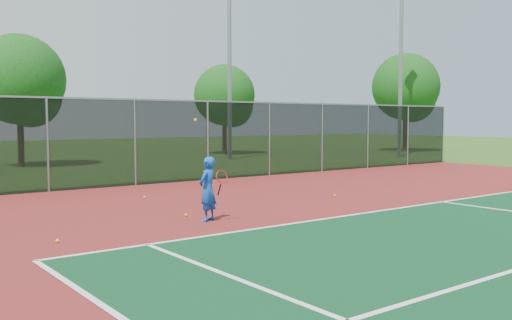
{
  "coord_description": "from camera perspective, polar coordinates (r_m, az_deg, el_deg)",
  "views": [
    {
      "loc": [
        -11.64,
        -6.4,
        2.31
      ],
      "look_at": [
        -2.99,
        5.0,
        1.3
      ],
      "focal_mm": 40.0,
      "sensor_mm": 36.0,
      "label": 1
    }
  ],
  "objects": [
    {
      "name": "court_apron",
      "position": [
        14.54,
        16.85,
        -5.24
      ],
      "size": [
        30.0,
        20.0,
        0.02
      ],
      "primitive_type": "cube",
      "color": "maroon",
      "rests_on": "ground"
    },
    {
      "name": "tree_back_left",
      "position": [
        30.29,
        -22.39,
        7.07
      ],
      "size": [
        4.42,
        4.42,
        6.49
      ],
      "color": "#382514",
      "rests_on": "ground"
    },
    {
      "name": "practice_ball_1",
      "position": [
        11.37,
        -19.23,
        -7.63
      ],
      "size": [
        0.07,
        0.07,
        0.07
      ],
      "primitive_type": "sphere",
      "color": "yellow",
      "rests_on": "court_apron"
    },
    {
      "name": "tennis_player",
      "position": [
        12.93,
        -4.85,
        -2.89
      ],
      "size": [
        0.63,
        0.69,
        2.32
      ],
      "color": "blue",
      "rests_on": "court_apron"
    },
    {
      "name": "practice_ball_4",
      "position": [
        16.99,
        -11.1,
        -3.67
      ],
      "size": [
        0.07,
        0.07,
        0.07
      ],
      "primitive_type": "sphere",
      "color": "yellow",
      "rests_on": "court_apron"
    },
    {
      "name": "floodlight_n",
      "position": [
        33.81,
        -2.67,
        12.54
      ],
      "size": [
        0.9,
        0.4,
        13.06
      ],
      "color": "gray",
      "rests_on": "ground"
    },
    {
      "name": "tree_back_right",
      "position": [
        43.34,
        14.89,
        6.8
      ],
      "size": [
        4.88,
        4.88,
        7.17
      ],
      "color": "#382514",
      "rests_on": "ground"
    },
    {
      "name": "ground",
      "position": [
        13.48,
        23.77,
        -6.17
      ],
      "size": [
        120.0,
        120.0,
        0.0
      ],
      "primitive_type": "plane",
      "color": "#2A5317",
      "rests_on": "ground"
    },
    {
      "name": "practice_ball_5",
      "position": [
        19.82,
        -4.4,
        -2.51
      ],
      "size": [
        0.07,
        0.07,
        0.07
      ],
      "primitive_type": "sphere",
      "color": "yellow",
      "rests_on": "court_apron"
    },
    {
      "name": "practice_ball_2",
      "position": [
        17.39,
        -5.06,
        -3.43
      ],
      "size": [
        0.07,
        0.07,
        0.07
      ],
      "primitive_type": "sphere",
      "color": "yellow",
      "rests_on": "court_apron"
    },
    {
      "name": "fence_back",
      "position": [
        21.79,
        -4.87,
        2.06
      ],
      "size": [
        30.0,
        0.06,
        3.03
      ],
      "color": "black",
      "rests_on": "court_apron"
    },
    {
      "name": "floodlight_ne",
      "position": [
        36.74,
        14.31,
        11.74
      ],
      "size": [
        0.9,
        0.4,
        13.06
      ],
      "color": "gray",
      "rests_on": "ground"
    },
    {
      "name": "practice_ball_0",
      "position": [
        17.18,
        7.85,
        -3.54
      ],
      "size": [
        0.07,
        0.07,
        0.07
      ],
      "primitive_type": "sphere",
      "color": "yellow",
      "rests_on": "court_apron"
    },
    {
      "name": "tree_back_mid",
      "position": [
        38.5,
        -2.99,
        6.22
      ],
      "size": [
        4.1,
        4.1,
        6.02
      ],
      "color": "#382514",
      "rests_on": "ground"
    },
    {
      "name": "practice_ball_3",
      "position": [
        13.68,
        -7.01,
        -5.48
      ],
      "size": [
        0.07,
        0.07,
        0.07
      ],
      "primitive_type": "sphere",
      "color": "yellow",
      "rests_on": "court_apron"
    }
  ]
}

